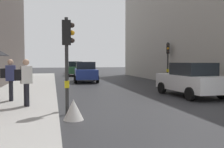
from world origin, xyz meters
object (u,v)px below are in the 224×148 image
at_px(traffic_light_mid_street, 168,55).
at_px(warning_sign_triangle, 73,110).
at_px(pedestrian_with_grey_backpack, 10,77).
at_px(car_white_compact, 191,80).
at_px(car_green_estate, 75,69).
at_px(traffic_light_near_left, 67,48).
at_px(pedestrian_with_black_backpack, 25,80).
at_px(car_blue_van, 86,72).
at_px(car_red_sedan, 73,67).

xyz_separation_m(traffic_light_mid_street, warning_sign_triangle, (-8.56, -11.03, -2.00)).
relative_size(pedestrian_with_grey_backpack, warning_sign_triangle, 2.72).
height_order(car_white_compact, pedestrian_with_grey_backpack, pedestrian_with_grey_backpack).
relative_size(traffic_light_mid_street, car_green_estate, 0.80).
height_order(traffic_light_mid_street, pedestrian_with_grey_backpack, traffic_light_mid_street).
height_order(traffic_light_near_left, pedestrian_with_black_backpack, traffic_light_near_left).
xyz_separation_m(traffic_light_near_left, pedestrian_with_grey_backpack, (-2.28, 2.54, -1.14)).
bearing_deg(pedestrian_with_grey_backpack, warning_sign_triangle, -54.87).
distance_m(car_blue_van, car_green_estate, 9.33).
bearing_deg(car_red_sedan, car_white_compact, -81.29).
distance_m(traffic_light_near_left, car_red_sedan, 29.40).
relative_size(traffic_light_near_left, car_green_estate, 0.80).
bearing_deg(traffic_light_near_left, car_blue_van, 80.09).
bearing_deg(warning_sign_triangle, traffic_light_mid_street, 52.18).
bearing_deg(car_green_estate, warning_sign_triangle, -94.99).
xyz_separation_m(traffic_light_near_left, pedestrian_with_black_backpack, (-1.51, 1.06, -1.14)).
bearing_deg(car_blue_van, pedestrian_with_black_backpack, -107.48).
xyz_separation_m(traffic_light_near_left, car_white_compact, (6.50, 2.97, -1.43)).
bearing_deg(warning_sign_triangle, car_green_estate, 85.01).
height_order(car_red_sedan, car_green_estate, same).
bearing_deg(car_green_estate, car_red_sedan, 87.38).
distance_m(traffic_light_mid_street, car_white_compact, 7.64).
relative_size(traffic_light_near_left, pedestrian_with_black_backpack, 1.89).
distance_m(traffic_light_near_left, pedestrian_with_black_backpack, 2.17).
bearing_deg(car_blue_van, traffic_light_mid_street, -25.17).
xyz_separation_m(pedestrian_with_black_backpack, pedestrian_with_grey_backpack, (-0.77, 1.48, 0.00)).
bearing_deg(car_white_compact, traffic_light_mid_street, 73.09).
bearing_deg(car_green_estate, traffic_light_mid_street, -62.12).
height_order(traffic_light_near_left, warning_sign_triangle, traffic_light_near_left).
bearing_deg(traffic_light_mid_street, warning_sign_triangle, -127.82).
height_order(car_white_compact, warning_sign_triangle, car_white_compact).
height_order(car_blue_van, car_red_sedan, same).
xyz_separation_m(car_blue_van, car_red_sedan, (0.18, 16.12, 0.00)).
xyz_separation_m(car_green_estate, warning_sign_triangle, (-2.04, -23.35, -0.55)).
xyz_separation_m(traffic_light_mid_street, car_blue_van, (-6.39, 3.00, -1.45)).
height_order(car_blue_van, pedestrian_with_grey_backpack, pedestrian_with_grey_backpack).
height_order(traffic_light_near_left, car_white_compact, traffic_light_near_left).
relative_size(traffic_light_mid_street, pedestrian_with_grey_backpack, 1.91).
relative_size(car_white_compact, warning_sign_triangle, 6.63).
relative_size(car_green_estate, warning_sign_triangle, 6.47).
bearing_deg(car_green_estate, pedestrian_with_black_backpack, -99.73).
relative_size(car_blue_van, pedestrian_with_grey_backpack, 2.43).
xyz_separation_m(car_red_sedan, pedestrian_with_grey_backpack, (-4.75, -26.73, 0.29)).
bearing_deg(warning_sign_triangle, pedestrian_with_black_backpack, 130.12).
bearing_deg(car_blue_van, car_red_sedan, 89.37).
xyz_separation_m(car_green_estate, pedestrian_with_black_backpack, (-3.67, -21.41, 0.29)).
bearing_deg(pedestrian_with_black_backpack, traffic_light_mid_street, 41.72).
bearing_deg(car_green_estate, car_white_compact, -77.46).
bearing_deg(traffic_light_near_left, car_white_compact, 24.56).
height_order(car_green_estate, pedestrian_with_grey_backpack, pedestrian_with_grey_backpack).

